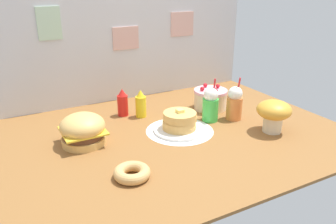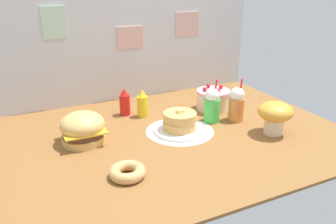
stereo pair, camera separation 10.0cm
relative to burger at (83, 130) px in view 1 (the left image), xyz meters
name	(u,v)px [view 1 (the left image)]	position (x,y,z in m)	size (l,w,h in m)	color
ground_plane	(173,135)	(0.60, -0.15, -0.11)	(2.44, 1.80, 0.02)	brown
back_wall	(123,42)	(0.60, 0.74, 0.41)	(2.44, 0.04, 1.03)	silver
doily_mat	(180,131)	(0.67, -0.13, -0.10)	(0.49, 0.49, 0.00)	white
burger	(83,130)	(0.00, 0.00, 0.00)	(0.30, 0.30, 0.21)	#DBA859
pancake_stack	(180,123)	(0.67, -0.13, -0.04)	(0.38, 0.38, 0.17)	white
layer_cake	(210,99)	(1.13, 0.14, -0.02)	(0.28, 0.28, 0.20)	beige
ketchup_bottle	(123,103)	(0.42, 0.35, 0.00)	(0.09, 0.09, 0.22)	red
mustard_bottle	(141,104)	(0.54, 0.26, 0.00)	(0.09, 0.09, 0.22)	yellow
cream_soda_cup	(211,105)	(0.98, -0.07, 0.03)	(0.12, 0.12, 0.34)	green
orange_float_cup	(235,103)	(1.16, -0.13, 0.03)	(0.12, 0.12, 0.34)	orange
donut_pink_glaze	(132,172)	(0.12, -0.55, -0.07)	(0.21, 0.21, 0.06)	tan
mushroom_stool	(274,113)	(1.26, -0.45, 0.04)	(0.25, 0.25, 0.24)	beige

